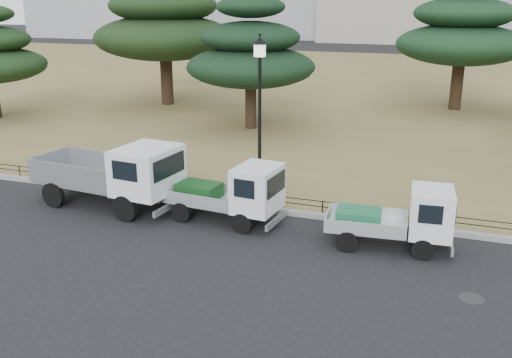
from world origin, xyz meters
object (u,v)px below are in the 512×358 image
at_px(truck_kei_front, 232,193).
at_px(street_lamp, 260,94).
at_px(truck_large, 114,172).
at_px(tarp_pile, 106,172).
at_px(truck_kei_rear, 399,218).

bearing_deg(truck_kei_front, street_lamp, 80.19).
relative_size(truck_large, tarp_pile, 3.62).
xyz_separation_m(street_lamp, tarp_pile, (-6.27, 0.44, -3.35)).
xyz_separation_m(truck_kei_front, street_lamp, (0.41, 1.47, 2.88)).
bearing_deg(tarp_pile, truck_kei_front, -18.08).
distance_m(truck_large, street_lamp, 5.49).
bearing_deg(truck_kei_front, truck_large, -173.51).
height_order(truck_large, tarp_pile, truck_large).
relative_size(truck_kei_rear, tarp_pile, 2.43).
bearing_deg(truck_kei_rear, tarp_pile, 163.88).
xyz_separation_m(truck_kei_rear, tarp_pile, (-10.98, 2.17, -0.40)).
xyz_separation_m(truck_large, truck_kei_front, (4.17, 0.06, -0.27)).
bearing_deg(truck_large, tarp_pile, 136.60).
bearing_deg(tarp_pile, street_lamp, -4.03).
height_order(street_lamp, tarp_pile, street_lamp).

